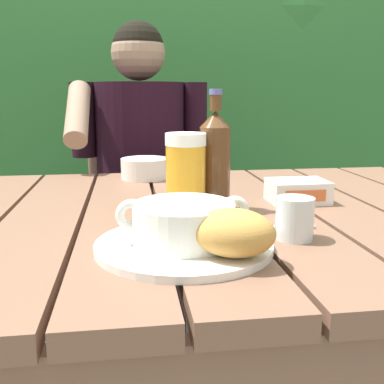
{
  "coord_description": "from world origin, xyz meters",
  "views": [
    {
      "loc": [
        -0.14,
        -0.93,
        1.0
      ],
      "look_at": [
        -0.03,
        -0.14,
        0.83
      ],
      "focal_mm": 43.0,
      "sensor_mm": 36.0,
      "label": 1
    }
  ],
  "objects_px": {
    "person_eating": "(141,169)",
    "bread_roll": "(233,233)",
    "beer_glass": "(186,174)",
    "table_knife": "(268,227)",
    "beer_bottle": "(215,159)",
    "water_glass_small": "(295,218)",
    "chair_near_diner": "(141,226)",
    "soup_bowl": "(184,222)",
    "serving_plate": "(184,245)",
    "diner_bowl": "(145,168)",
    "butter_tub": "(298,191)"
  },
  "relations": [
    {
      "from": "serving_plate",
      "to": "beer_bottle",
      "type": "height_order",
      "value": "beer_bottle"
    },
    {
      "from": "chair_near_diner",
      "to": "serving_plate",
      "type": "relative_size",
      "value": 3.25
    },
    {
      "from": "bread_roll",
      "to": "table_knife",
      "type": "xyz_separation_m",
      "value": [
        0.1,
        0.15,
        -0.04
      ]
    },
    {
      "from": "person_eating",
      "to": "soup_bowl",
      "type": "height_order",
      "value": "person_eating"
    },
    {
      "from": "bread_roll",
      "to": "butter_tub",
      "type": "bearing_deg",
      "value": 56.83
    },
    {
      "from": "soup_bowl",
      "to": "butter_tub",
      "type": "xyz_separation_m",
      "value": [
        0.29,
        0.28,
        -0.02
      ]
    },
    {
      "from": "chair_near_diner",
      "to": "beer_bottle",
      "type": "height_order",
      "value": "beer_bottle"
    },
    {
      "from": "person_eating",
      "to": "bread_roll",
      "type": "xyz_separation_m",
      "value": [
        0.1,
        -1.03,
        0.07
      ]
    },
    {
      "from": "table_knife",
      "to": "diner_bowl",
      "type": "distance_m",
      "value": 0.58
    },
    {
      "from": "beer_glass",
      "to": "diner_bowl",
      "type": "bearing_deg",
      "value": 99.16
    },
    {
      "from": "beer_bottle",
      "to": "water_glass_small",
      "type": "xyz_separation_m",
      "value": [
        0.1,
        -0.22,
        -0.07
      ]
    },
    {
      "from": "water_glass_small",
      "to": "person_eating",
      "type": "bearing_deg",
      "value": 103.83
    },
    {
      "from": "bread_roll",
      "to": "beer_bottle",
      "type": "xyz_separation_m",
      "value": [
        0.03,
        0.31,
        0.06
      ]
    },
    {
      "from": "serving_plate",
      "to": "water_glass_small",
      "type": "distance_m",
      "value": 0.19
    },
    {
      "from": "bread_roll",
      "to": "water_glass_small",
      "type": "bearing_deg",
      "value": 37.19
    },
    {
      "from": "serving_plate",
      "to": "soup_bowl",
      "type": "bearing_deg",
      "value": 53.13
    },
    {
      "from": "serving_plate",
      "to": "bread_roll",
      "type": "bearing_deg",
      "value": -49.4
    },
    {
      "from": "beer_glass",
      "to": "beer_bottle",
      "type": "height_order",
      "value": "beer_bottle"
    },
    {
      "from": "table_knife",
      "to": "diner_bowl",
      "type": "height_order",
      "value": "diner_bowl"
    },
    {
      "from": "person_eating",
      "to": "serving_plate",
      "type": "bearing_deg",
      "value": -87.65
    },
    {
      "from": "soup_bowl",
      "to": "table_knife",
      "type": "distance_m",
      "value": 0.19
    },
    {
      "from": "serving_plate",
      "to": "bread_roll",
      "type": "height_order",
      "value": "bread_roll"
    },
    {
      "from": "beer_glass",
      "to": "table_knife",
      "type": "relative_size",
      "value": 1.15
    },
    {
      "from": "chair_near_diner",
      "to": "soup_bowl",
      "type": "relative_size",
      "value": 4.34
    },
    {
      "from": "person_eating",
      "to": "soup_bowl",
      "type": "bearing_deg",
      "value": -87.65
    },
    {
      "from": "soup_bowl",
      "to": "person_eating",
      "type": "bearing_deg",
      "value": 92.35
    },
    {
      "from": "bread_roll",
      "to": "water_glass_small",
      "type": "xyz_separation_m",
      "value": [
        0.13,
        0.1,
        -0.01
      ]
    },
    {
      "from": "serving_plate",
      "to": "beer_glass",
      "type": "relative_size",
      "value": 1.71
    },
    {
      "from": "chair_near_diner",
      "to": "table_knife",
      "type": "relative_size",
      "value": 6.41
    },
    {
      "from": "beer_glass",
      "to": "diner_bowl",
      "type": "relative_size",
      "value": 1.21
    },
    {
      "from": "bread_roll",
      "to": "diner_bowl",
      "type": "distance_m",
      "value": 0.7
    },
    {
      "from": "serving_plate",
      "to": "butter_tub",
      "type": "height_order",
      "value": "butter_tub"
    },
    {
      "from": "person_eating",
      "to": "diner_bowl",
      "type": "height_order",
      "value": "person_eating"
    },
    {
      "from": "serving_plate",
      "to": "water_glass_small",
      "type": "height_order",
      "value": "water_glass_small"
    },
    {
      "from": "person_eating",
      "to": "serving_plate",
      "type": "relative_size",
      "value": 4.42
    },
    {
      "from": "soup_bowl",
      "to": "water_glass_small",
      "type": "xyz_separation_m",
      "value": [
        0.19,
        0.02,
        -0.01
      ]
    },
    {
      "from": "person_eating",
      "to": "bread_roll",
      "type": "bearing_deg",
      "value": -84.37
    },
    {
      "from": "soup_bowl",
      "to": "beer_bottle",
      "type": "distance_m",
      "value": 0.27
    },
    {
      "from": "butter_tub",
      "to": "beer_bottle",
      "type": "bearing_deg",
      "value": -169.01
    },
    {
      "from": "serving_plate",
      "to": "water_glass_small",
      "type": "relative_size",
      "value": 3.91
    },
    {
      "from": "serving_plate",
      "to": "soup_bowl",
      "type": "height_order",
      "value": "soup_bowl"
    },
    {
      "from": "beer_glass",
      "to": "table_knife",
      "type": "bearing_deg",
      "value": -43.42
    },
    {
      "from": "bread_roll",
      "to": "soup_bowl",
      "type": "bearing_deg",
      "value": 130.6
    },
    {
      "from": "bread_roll",
      "to": "beer_glass",
      "type": "relative_size",
      "value": 0.91
    },
    {
      "from": "person_eating",
      "to": "water_glass_small",
      "type": "xyz_separation_m",
      "value": [
        0.23,
        -0.93,
        0.06
      ]
    },
    {
      "from": "table_knife",
      "to": "diner_bowl",
      "type": "bearing_deg",
      "value": 110.43
    },
    {
      "from": "chair_near_diner",
      "to": "soup_bowl",
      "type": "height_order",
      "value": "chair_near_diner"
    },
    {
      "from": "beer_glass",
      "to": "water_glass_small",
      "type": "relative_size",
      "value": 2.28
    },
    {
      "from": "beer_glass",
      "to": "butter_tub",
      "type": "height_order",
      "value": "beer_glass"
    },
    {
      "from": "chair_near_diner",
      "to": "serving_plate",
      "type": "distance_m",
      "value": 1.19
    }
  ]
}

